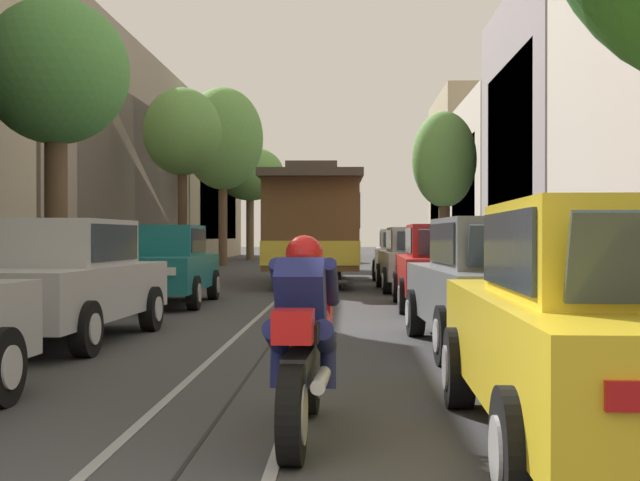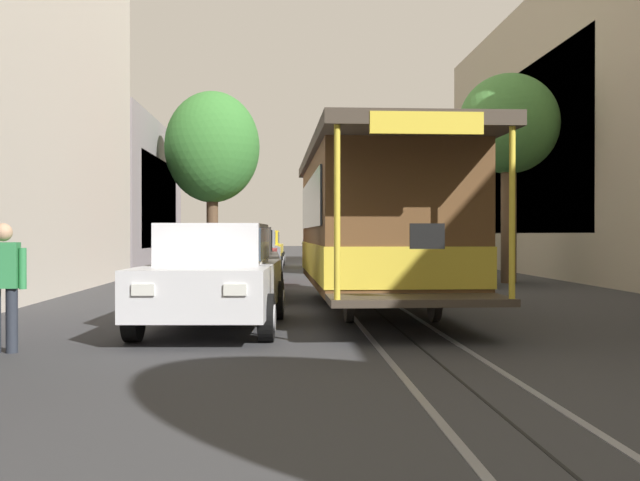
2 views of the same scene
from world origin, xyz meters
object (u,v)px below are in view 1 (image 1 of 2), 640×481
(parked_car_white_fifth_right, at_px, (404,254))
(parked_car_yellow_near_right, at_px, (624,326))
(parked_car_teal_mid_left, at_px, (161,264))
(street_tree_kerb_left_mid, at_px, (182,133))
(street_tree_kerb_right_second, at_px, (444,162))
(street_tree_kerb_left_far, at_px, (250,174))
(motorcycle_with_rider, at_px, (303,342))
(parked_car_grey_second_right, at_px, (502,283))
(parked_car_red_mid_right, at_px, (448,266))
(street_tree_kerb_left_fourth, at_px, (223,139))
(parked_car_silver_fourth_right, at_px, (419,259))
(pedestrian_on_right_pavement, at_px, (465,246))
(pedestrian_on_left_pavement, at_px, (467,250))
(parked_car_silver_second_left, at_px, (57,280))
(street_tree_kerb_left_second, at_px, (56,76))
(cable_car_trolley, at_px, (314,226))

(parked_car_white_fifth_right, bearing_deg, parked_car_yellow_near_right, -90.16)
(parked_car_teal_mid_left, xyz_separation_m, street_tree_kerb_left_mid, (-1.84, 11.73, 4.03))
(parked_car_teal_mid_left, bearing_deg, street_tree_kerb_right_second, 65.65)
(street_tree_kerb_left_far, bearing_deg, motorcycle_with_rider, -83.01)
(parked_car_grey_second_right, bearing_deg, parked_car_red_mid_right, 89.62)
(motorcycle_with_rider, bearing_deg, street_tree_kerb_left_fourth, 99.23)
(parked_car_red_mid_right, distance_m, street_tree_kerb_right_second, 17.76)
(parked_car_yellow_near_right, relative_size, parked_car_silver_fourth_right, 1.00)
(pedestrian_on_right_pavement, bearing_deg, street_tree_kerb_right_second, 106.05)
(motorcycle_with_rider, distance_m, pedestrian_on_right_pavement, 26.28)
(parked_car_teal_mid_left, distance_m, street_tree_kerb_left_mid, 12.54)
(street_tree_kerb_left_far, height_order, street_tree_kerb_right_second, street_tree_kerb_left_far)
(pedestrian_on_right_pavement, bearing_deg, pedestrian_on_left_pavement, -95.89)
(parked_car_silver_second_left, xyz_separation_m, street_tree_kerb_left_second, (-2.05, 5.93, 3.76))
(street_tree_kerb_left_far, relative_size, pedestrian_on_left_pavement, 4.19)
(street_tree_kerb_left_mid, distance_m, pedestrian_on_left_pavement, 10.48)
(street_tree_kerb_left_mid, distance_m, pedestrian_on_right_pavement, 11.02)
(street_tree_kerb_left_second, bearing_deg, parked_car_yellow_near_right, -56.64)
(street_tree_kerb_left_far, height_order, pedestrian_on_right_pavement, street_tree_kerb_left_far)
(parked_car_yellow_near_right, height_order, pedestrian_on_left_pavement, parked_car_yellow_near_right)
(cable_car_trolley, bearing_deg, parked_car_red_mid_right, -70.83)
(street_tree_kerb_left_mid, distance_m, street_tree_kerb_left_fourth, 10.68)
(parked_car_white_fifth_right, relative_size, motorcycle_with_rider, 2.22)
(parked_car_yellow_near_right, bearing_deg, pedestrian_on_right_pavement, 84.34)
(parked_car_white_fifth_right, bearing_deg, pedestrian_on_left_pavement, 43.56)
(street_tree_kerb_right_second, bearing_deg, parked_car_silver_fourth_right, -99.34)
(street_tree_kerb_right_second, bearing_deg, street_tree_kerb_left_second, -119.84)
(parked_car_grey_second_right, height_order, street_tree_kerb_left_far, street_tree_kerb_left_far)
(parked_car_red_mid_right, height_order, street_tree_kerb_left_second, street_tree_kerb_left_second)
(street_tree_kerb_left_mid, height_order, street_tree_kerb_left_fourth, street_tree_kerb_left_fourth)
(street_tree_kerb_left_mid, relative_size, street_tree_kerb_left_far, 0.98)
(parked_car_silver_second_left, distance_m, parked_car_grey_second_right, 5.65)
(pedestrian_on_right_pavement, bearing_deg, parked_car_silver_fourth_right, -104.05)
(pedestrian_on_left_pavement, xyz_separation_m, pedestrian_on_right_pavement, (0.22, 2.16, 0.11))
(street_tree_kerb_right_second, xyz_separation_m, motorcycle_with_rider, (-4.07, -27.80, -3.63))
(parked_car_red_mid_right, relative_size, street_tree_kerb_right_second, 0.70)
(street_tree_kerb_left_second, bearing_deg, parked_car_silver_second_left, -70.94)
(motorcycle_with_rider, height_order, pedestrian_on_left_pavement, pedestrian_on_left_pavement)
(street_tree_kerb_left_fourth, bearing_deg, parked_car_white_fifth_right, -57.97)
(parked_car_teal_mid_left, xyz_separation_m, street_tree_kerb_left_fourth, (-2.02, 22.36, 5.03))
(cable_car_trolley, bearing_deg, motorcycle_with_rider, -87.96)
(parked_car_silver_fourth_right, bearing_deg, parked_car_red_mid_right, -88.67)
(street_tree_kerb_right_second, distance_m, pedestrian_on_left_pavement, 5.33)
(parked_car_grey_second_right, xyz_separation_m, motorcycle_with_rider, (-2.16, -4.56, -0.15))
(parked_car_white_fifth_right, distance_m, street_tree_kerb_left_far, 23.44)
(parked_car_silver_second_left, height_order, pedestrian_on_right_pavement, pedestrian_on_right_pavement)
(parked_car_silver_second_left, bearing_deg, parked_car_white_fifth_right, 71.23)
(parked_car_silver_fourth_right, distance_m, street_tree_kerb_left_mid, 11.09)
(parked_car_silver_second_left, height_order, street_tree_kerb_left_second, street_tree_kerb_left_second)
(parked_car_teal_mid_left, xyz_separation_m, parked_car_white_fifth_right, (5.53, 10.30, 0.00))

